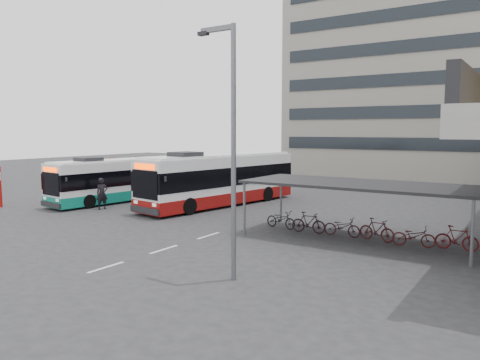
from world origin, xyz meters
The scene contains 10 objects.
ground centered at (0.00, 0.00, 0.00)m, with size 120.00×120.00×0.00m, color #28282B.
bike_shelter centered at (8.47, 3.00, 1.44)m, with size 10.00×4.00×2.54m.
office_block centered at (6.00, 36.00, 12.50)m, with size 30.00×15.00×25.00m, color gray.
road_markings centered at (2.50, -3.00, 0.01)m, with size 0.15×7.60×0.01m.
bus_main centered at (-2.29, 7.65, 1.65)m, with size 4.38×12.30×3.56m.
bus_teal centered at (-9.03, 5.50, 1.45)m, with size 3.46×10.73×3.11m.
pedestrian centered at (-7.43, 2.31, 0.97)m, with size 0.71×0.46×1.94m, color black.
lamp_post centered at (6.94, -4.65, 4.62)m, with size 1.42×0.18×8.11m.
sign_totem_mid centered at (-12.59, 4.68, 1.26)m, with size 0.52×0.30×2.43m.
sign_totem_north centered at (-14.40, 9.39, 1.35)m, with size 0.57×0.26×2.62m.
Camera 1 is at (15.31, -16.90, 4.81)m, focal length 35.00 mm.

